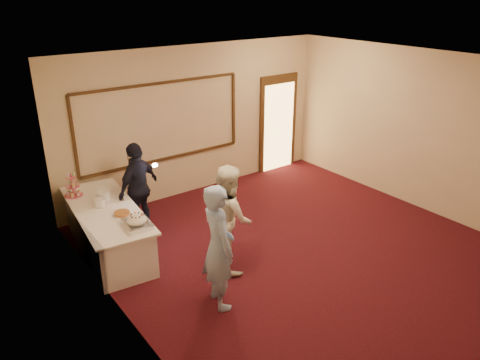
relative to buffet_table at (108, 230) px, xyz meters
name	(u,v)px	position (x,y,z in m)	size (l,w,h in m)	color
floor	(315,259)	(2.53, -2.20, -0.39)	(7.00, 7.00, 0.00)	black
room_walls	(324,138)	(2.53, -2.20, 1.64)	(6.04, 7.04, 3.02)	beige
wall_molding	(162,122)	(1.73, 1.27, 1.21)	(3.45, 0.04, 1.55)	#352110
doorway	(278,124)	(4.68, 1.25, 0.69)	(1.05, 0.07, 2.20)	#352110
buffet_table	(108,230)	(0.00, 0.00, 0.00)	(1.19, 2.50, 0.77)	white
pavlova_tray	(137,222)	(0.15, -0.86, 0.46)	(0.40, 0.53, 0.18)	#B1B3B8
cupcake_stand	(73,187)	(-0.24, 0.78, 0.54)	(0.30, 0.30, 0.44)	#D24E6F
plate_stack_a	(100,203)	(-0.04, 0.10, 0.45)	(0.17, 0.17, 0.14)	white
plate_stack_b	(104,197)	(0.09, 0.26, 0.47)	(0.21, 0.21, 0.17)	white
tart	(122,214)	(0.12, -0.38, 0.41)	(0.28, 0.28, 0.06)	white
man	(218,247)	(0.68, -2.20, 0.49)	(0.64, 0.42, 1.76)	#98BBF1
woman	(229,217)	(1.33, -1.52, 0.44)	(0.81, 0.63, 1.66)	white
guest	(138,188)	(0.73, 0.33, 0.43)	(0.96, 0.40, 1.63)	black
camera_flash	(155,165)	(0.95, 0.08, 0.88)	(0.07, 0.04, 0.05)	white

